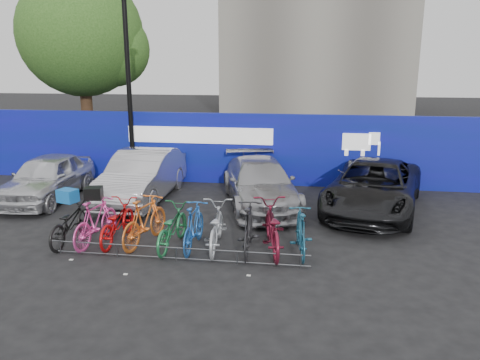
% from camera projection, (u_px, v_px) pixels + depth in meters
% --- Properties ---
extents(ground, '(100.00, 100.00, 0.00)m').
position_uv_depth(ground, '(184.00, 249.00, 10.40)').
color(ground, black).
rests_on(ground, ground).
extents(hoarding, '(22.00, 0.18, 2.40)m').
position_uv_depth(hoarding, '(229.00, 149.00, 15.86)').
color(hoarding, navy).
rests_on(hoarding, ground).
extents(tree, '(5.40, 5.20, 7.80)m').
position_uv_depth(tree, '(87.00, 37.00, 19.77)').
color(tree, '#382314').
rests_on(tree, ground).
extents(lamppost, '(0.25, 0.50, 6.11)m').
position_uv_depth(lamppost, '(129.00, 87.00, 15.24)').
color(lamppost, black).
rests_on(lamppost, ground).
extents(bike_rack, '(5.60, 0.03, 0.30)m').
position_uv_depth(bike_rack, '(176.00, 253.00, 9.79)').
color(bike_rack, '#595B60').
rests_on(bike_rack, ground).
extents(car_0, '(1.80, 4.09, 1.37)m').
position_uv_depth(car_0, '(47.00, 178.00, 14.03)').
color(car_0, silver).
rests_on(car_0, ground).
extents(car_1, '(1.57, 4.49, 1.48)m').
position_uv_depth(car_1, '(142.00, 176.00, 13.99)').
color(car_1, '#AEADB1').
rests_on(car_1, ground).
extents(car_2, '(3.00, 4.87, 1.32)m').
position_uv_depth(car_2, '(260.00, 183.00, 13.47)').
color(car_2, '#9C9CA1').
rests_on(car_2, ground).
extents(car_3, '(3.47, 5.40, 1.38)m').
position_uv_depth(car_3, '(374.00, 187.00, 12.96)').
color(car_3, black).
rests_on(car_3, ground).
extents(bike_0, '(0.66, 1.85, 0.97)m').
position_uv_depth(bike_0, '(70.00, 222.00, 10.72)').
color(bike_0, black).
rests_on(bike_0, ground).
extents(bike_1, '(0.73, 1.82, 1.06)m').
position_uv_depth(bike_1, '(96.00, 221.00, 10.62)').
color(bike_1, '#EE45A2').
rests_on(bike_1, ground).
extents(bike_2, '(0.66, 1.83, 0.96)m').
position_uv_depth(bike_2, '(117.00, 222.00, 10.73)').
color(bike_2, red).
rests_on(bike_2, ground).
extents(bike_3, '(0.90, 1.91, 1.11)m').
position_uv_depth(bike_3, '(145.00, 221.00, 10.59)').
color(bike_3, orange).
rests_on(bike_3, ground).
extents(bike_4, '(0.74, 1.85, 0.95)m').
position_uv_depth(bike_4, '(172.00, 227.00, 10.42)').
color(bike_4, '#227941').
rests_on(bike_4, ground).
extents(bike_5, '(0.50, 1.73, 1.04)m').
position_uv_depth(bike_5, '(194.00, 226.00, 10.34)').
color(bike_5, '#205BB1').
rests_on(bike_5, ground).
extents(bike_6, '(0.82, 1.97, 1.01)m').
position_uv_depth(bike_6, '(216.00, 227.00, 10.36)').
color(bike_6, '#AFB2B7').
rests_on(bike_6, ground).
extents(bike_7, '(0.59, 1.84, 1.09)m').
position_uv_depth(bike_7, '(249.00, 228.00, 10.14)').
color(bike_7, black).
rests_on(bike_7, ground).
extents(bike_8, '(1.11, 2.18, 1.09)m').
position_uv_depth(bike_8, '(272.00, 227.00, 10.20)').
color(bike_8, maroon).
rests_on(bike_8, ground).
extents(bike_9, '(0.66, 1.71, 1.00)m').
position_uv_depth(bike_9, '(301.00, 232.00, 10.05)').
color(bike_9, '#1E5A77').
rests_on(bike_9, ground).
extents(cargo_crate, '(0.48, 0.42, 0.29)m').
position_uv_depth(cargo_crate, '(68.00, 196.00, 10.57)').
color(cargo_crate, blue).
rests_on(cargo_crate, bike_0).
extents(cargo_topcase, '(0.43, 0.40, 0.27)m').
position_uv_depth(cargo_topcase, '(94.00, 193.00, 10.46)').
color(cargo_topcase, black).
rests_on(cargo_topcase, bike_1).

